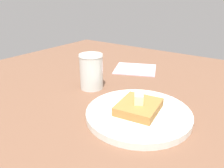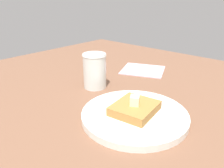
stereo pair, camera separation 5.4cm
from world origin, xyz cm
name	(u,v)px [view 1 (the left image)]	position (x,y,z in cm)	size (l,w,h in cm)	color
table_surface	(109,117)	(0.00, 0.00, 1.02)	(124.20, 124.20, 2.04)	brown
plate	(138,113)	(-2.31, 6.21, 2.92)	(23.04, 23.04, 1.52)	white
toast_slice_center	(139,107)	(-2.31, 6.21, 4.49)	(9.58, 8.33, 1.89)	#A77136
butter_pat_primary	(139,99)	(-2.06, 6.27, 6.46)	(2.06, 1.85, 2.06)	#F3EFC2
fork	(169,115)	(-4.07, 12.57, 3.73)	(15.58, 6.62, 0.36)	silver
syrup_jar	(91,73)	(-8.72, -12.64, 6.51)	(6.75, 6.75, 9.95)	#3A170A
napkin	(135,69)	(-30.32, -10.61, 2.19)	(13.27, 14.28, 0.30)	beige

